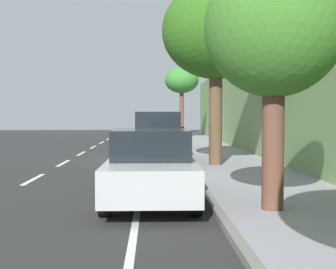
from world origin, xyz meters
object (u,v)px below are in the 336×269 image
at_px(parked_pickup_grey_mid, 158,140).
at_px(street_tree_mid_block, 274,29).
at_px(bicycle_at_curb, 170,151).
at_px(street_tree_corner, 182,81).
at_px(cyclist_with_backpack, 177,135).
at_px(street_tree_far_end, 216,32).
at_px(parked_sedan_silver_second, 151,166).
at_px(parked_sedan_white_farthest, 156,130).
at_px(fire_hydrant, 186,142).
at_px(parked_suv_red_far, 155,130).
at_px(pedestrian_on_phone, 211,130).
at_px(parked_sedan_black_end, 153,128).

bearing_deg(parked_pickup_grey_mid, street_tree_mid_block, -77.17).
height_order(bicycle_at_curb, street_tree_corner, street_tree_corner).
bearing_deg(cyclist_with_backpack, parked_pickup_grey_mid, -135.31).
xyz_separation_m(parked_pickup_grey_mid, cyclist_with_backpack, (0.73, 0.73, 0.14)).
xyz_separation_m(bicycle_at_curb, street_tree_far_end, (1.45, -2.57, 4.25)).
bearing_deg(parked_sedan_silver_second, street_tree_mid_block, -33.02).
relative_size(parked_pickup_grey_mid, bicycle_at_curb, 3.32).
bearing_deg(parked_sedan_white_farthest, fire_hydrant, -81.84).
xyz_separation_m(parked_suv_red_far, pedestrian_on_phone, (3.16, 0.37, -0.02)).
height_order(bicycle_at_curb, street_tree_mid_block, street_tree_mid_block).
relative_size(parked_sedan_silver_second, parked_sedan_black_end, 0.99).
distance_m(parked_suv_red_far, street_tree_corner, 9.37).
height_order(street_tree_corner, pedestrian_on_phone, street_tree_corner).
distance_m(parked_sedan_silver_second, parked_suv_red_far, 14.76).
distance_m(parked_sedan_white_farthest, bicycle_at_curb, 13.10).
relative_size(street_tree_corner, fire_hydrant, 6.21).
bearing_deg(parked_sedan_black_end, street_tree_corner, -64.77).
distance_m(parked_pickup_grey_mid, fire_hydrant, 4.74).
distance_m(parked_sedan_white_farthest, street_tree_mid_block, 23.08).
height_order(parked_pickup_grey_mid, street_tree_far_end, street_tree_far_end).
distance_m(street_tree_mid_block, fire_hydrant, 13.41).
bearing_deg(parked_sedan_black_end, parked_sedan_white_farthest, -88.76).
xyz_separation_m(cyclist_with_backpack, pedestrian_on_phone, (2.34, 7.23, -0.03)).
bearing_deg(bicycle_at_curb, street_tree_far_end, -60.59).
height_order(parked_sedan_silver_second, bicycle_at_curb, parked_sedan_silver_second).
distance_m(cyclist_with_backpack, fire_hydrant, 3.88).
xyz_separation_m(parked_pickup_grey_mid, fire_hydrant, (1.40, 4.52, -0.35)).
distance_m(bicycle_at_curb, street_tree_corner, 15.52).
distance_m(parked_sedan_silver_second, parked_pickup_grey_mid, 7.17).
height_order(parked_sedan_silver_second, street_tree_corner, street_tree_corner).
height_order(parked_sedan_silver_second, street_tree_far_end, street_tree_far_end).
relative_size(parked_suv_red_far, street_tree_corner, 0.91).
height_order(street_tree_mid_block, pedestrian_on_phone, street_tree_mid_block).
relative_size(bicycle_at_curb, street_tree_far_end, 0.26).
distance_m(parked_pickup_grey_mid, bicycle_at_curb, 1.37).
height_order(parked_pickup_grey_mid, parked_sedan_black_end, parked_pickup_grey_mid).
height_order(parked_suv_red_far, cyclist_with_backpack, parked_suv_red_far).
bearing_deg(street_tree_corner, parked_suv_red_far, -103.49).
bearing_deg(street_tree_mid_block, pedestrian_on_phone, 86.15).
relative_size(street_tree_mid_block, street_tree_corner, 0.87).
xyz_separation_m(street_tree_corner, fire_hydrant, (-0.55, -11.60, -3.78)).
bearing_deg(parked_sedan_black_end, parked_pickup_grey_mid, -89.64).
bearing_deg(street_tree_far_end, street_tree_mid_block, -90.00).
relative_size(parked_sedan_black_end, pedestrian_on_phone, 2.84).
bearing_deg(street_tree_far_end, street_tree_corner, 90.00).
height_order(cyclist_with_backpack, fire_hydrant, cyclist_with_backpack).
bearing_deg(pedestrian_on_phone, cyclist_with_backpack, -107.91).
bearing_deg(cyclist_with_backpack, parked_suv_red_far, 96.82).
relative_size(pedestrian_on_phone, fire_hydrant, 1.87).
xyz_separation_m(parked_suv_red_far, parked_sedan_white_farthest, (0.10, 6.67, -0.27)).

